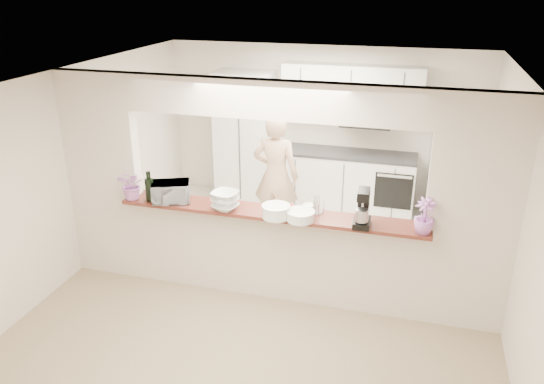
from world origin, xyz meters
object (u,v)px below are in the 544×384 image
at_px(toaster_oven, 171,192).
at_px(person, 276,176).
at_px(stand_mixer, 363,209).
at_px(refrigerator, 456,169).

relative_size(toaster_oven, person, 0.24).
distance_m(toaster_oven, stand_mixer, 2.15).
bearing_deg(refrigerator, stand_mixer, -110.72).
relative_size(stand_mixer, person, 0.22).
bearing_deg(toaster_oven, refrigerator, 17.76).
height_order(refrigerator, stand_mixer, refrigerator).
height_order(refrigerator, toaster_oven, refrigerator).
bearing_deg(stand_mixer, toaster_oven, 179.02).
distance_m(refrigerator, toaster_oven, 4.23).
distance_m(refrigerator, stand_mixer, 3.01).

